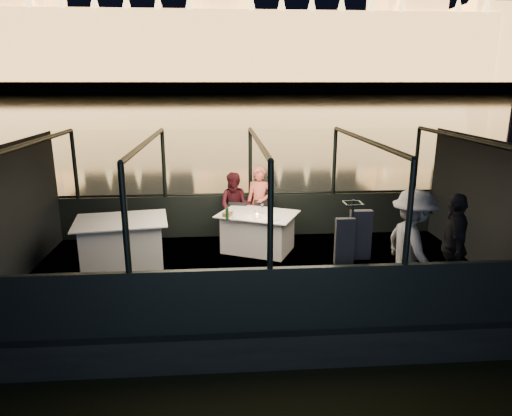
{
  "coord_description": "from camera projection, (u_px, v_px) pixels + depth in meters",
  "views": [
    {
      "loc": [
        -0.6,
        -7.47,
        3.72
      ],
      "look_at": [
        0.0,
        0.4,
        1.55
      ],
      "focal_mm": 32.0,
      "sensor_mm": 36.0,
      "label": 1
    }
  ],
  "objects": [
    {
      "name": "river_water",
      "position": [
        224.0,
        103.0,
        85.13
      ],
      "size": [
        500.0,
        500.0,
        0.0
      ],
      "primitive_type": "plane",
      "color": "black",
      "rests_on": "ground"
    },
    {
      "name": "boat_hull",
      "position": [
        258.0,
        297.0,
        8.21
      ],
      "size": [
        8.6,
        4.4,
        1.0
      ],
      "primitive_type": "cube",
      "color": "black",
      "rests_on": "river_water"
    },
    {
      "name": "boat_deck",
      "position": [
        258.0,
        272.0,
        8.08
      ],
      "size": [
        8.0,
        4.0,
        0.04
      ],
      "primitive_type": "cube",
      "color": "black",
      "rests_on": "boat_hull"
    },
    {
      "name": "gunwale_port",
      "position": [
        250.0,
        215.0,
        9.88
      ],
      "size": [
        8.0,
        0.08,
        0.9
      ],
      "primitive_type": "cube",
      "color": "black",
      "rests_on": "boat_deck"
    },
    {
      "name": "gunwale_starboard",
      "position": [
        270.0,
        299.0,
        6.03
      ],
      "size": [
        8.0,
        0.08,
        0.9
      ],
      "primitive_type": "cube",
      "color": "black",
      "rests_on": "boat_deck"
    },
    {
      "name": "cabin_glass_port",
      "position": [
        250.0,
        163.0,
        9.58
      ],
      "size": [
        8.0,
        0.02,
        1.4
      ],
      "primitive_type": null,
      "color": "#99B2B2",
      "rests_on": "gunwale_port"
    },
    {
      "name": "cabin_glass_starboard",
      "position": [
        270.0,
        216.0,
        5.73
      ],
      "size": [
        8.0,
        0.02,
        1.4
      ],
      "primitive_type": null,
      "color": "#99B2B2",
      "rests_on": "gunwale_starboard"
    },
    {
      "name": "cabin_roof_glass",
      "position": [
        258.0,
        141.0,
        7.47
      ],
      "size": [
        8.0,
        4.0,
        0.02
      ],
      "primitive_type": null,
      "color": "#99B2B2",
      "rests_on": "boat_deck"
    },
    {
      "name": "end_wall_fore",
      "position": [
        15.0,
        213.0,
        7.48
      ],
      "size": [
        0.02,
        4.0,
        2.3
      ],
      "primitive_type": null,
      "color": "black",
      "rests_on": "boat_deck"
    },
    {
      "name": "end_wall_aft",
      "position": [
        483.0,
        204.0,
        8.06
      ],
      "size": [
        0.02,
        4.0,
        2.3
      ],
      "primitive_type": null,
      "color": "black",
      "rests_on": "boat_deck"
    },
    {
      "name": "canopy_ribs",
      "position": [
        258.0,
        209.0,
        7.77
      ],
      "size": [
        8.0,
        4.0,
        2.3
      ],
      "primitive_type": null,
      "color": "black",
      "rests_on": "boat_deck"
    },
    {
      "name": "embankment",
      "position": [
        222.0,
        89.0,
        209.85
      ],
      "size": [
        400.0,
        140.0,
        6.0
      ],
      "primitive_type": "cube",
      "color": "#423D33",
      "rests_on": "ground"
    },
    {
      "name": "parliament_building",
      "position": [
        220.0,
        12.0,
        168.77
      ],
      "size": [
        220.0,
        32.0,
        60.0
      ],
      "primitive_type": null,
      "color": "#F2D18C",
      "rests_on": "embankment"
    },
    {
      "name": "dining_table_central",
      "position": [
        258.0,
        232.0,
        8.97
      ],
      "size": [
        1.76,
        1.56,
        0.77
      ],
      "primitive_type": "cube",
      "rotation": [
        0.0,
        0.0,
        -0.43
      ],
      "color": "white",
      "rests_on": "boat_deck"
    },
    {
      "name": "dining_table_aft",
      "position": [
        123.0,
        244.0,
        8.28
      ],
      "size": [
        1.77,
        1.4,
        0.86
      ],
      "primitive_type": "cube",
      "rotation": [
        0.0,
        0.0,
        0.15
      ],
      "color": "silver",
      "rests_on": "boat_deck"
    },
    {
      "name": "chair_port_left",
      "position": [
        238.0,
        223.0,
        9.36
      ],
      "size": [
        0.46,
        0.46,
        0.82
      ],
      "primitive_type": "cube",
      "rotation": [
        0.0,
        0.0,
        -0.21
      ],
      "color": "black",
      "rests_on": "boat_deck"
    },
    {
      "name": "chair_port_right",
      "position": [
        264.0,
        222.0,
        9.4
      ],
      "size": [
        0.46,
        0.46,
        0.86
      ],
      "primitive_type": "cube",
      "rotation": [
        0.0,
        0.0,
        0.14
      ],
      "color": "black",
      "rests_on": "boat_deck"
    },
    {
      "name": "coat_stand",
      "position": [
        350.0,
        255.0,
        6.37
      ],
      "size": [
        0.53,
        0.46,
        1.69
      ],
      "primitive_type": null,
      "rotation": [
        0.0,
        0.0,
        -0.19
      ],
      "color": "black",
      "rests_on": "boat_deck"
    },
    {
      "name": "person_woman_coral",
      "position": [
        260.0,
        205.0,
        9.57
      ],
      "size": [
        0.61,
        0.45,
        1.55
      ],
      "primitive_type": "imported",
      "rotation": [
        0.0,
        0.0,
        -0.15
      ],
      "color": "#EB6A55",
      "rests_on": "boat_deck"
    },
    {
      "name": "person_man_maroon",
      "position": [
        235.0,
        205.0,
        9.54
      ],
      "size": [
        0.79,
        0.67,
        1.44
      ],
      "primitive_type": "imported",
      "rotation": [
        0.0,
        0.0,
        -0.22
      ],
      "color": "#3D1118",
      "rests_on": "boat_deck"
    },
    {
      "name": "passenger_stripe",
      "position": [
        411.0,
        250.0,
        6.69
      ],
      "size": [
        0.78,
        1.22,
        1.77
      ],
      "primitive_type": "imported",
      "rotation": [
        0.0,
        0.0,
        1.7
      ],
      "color": "silver",
      "rests_on": "boat_deck"
    },
    {
      "name": "passenger_dark",
      "position": [
        453.0,
        245.0,
        6.89
      ],
      "size": [
        0.71,
        1.06,
        1.67
      ],
      "primitive_type": "imported",
      "rotation": [
        0.0,
        0.0,
        4.38
      ],
      "color": "black",
      "rests_on": "boat_deck"
    },
    {
      "name": "wine_bottle",
      "position": [
        227.0,
        212.0,
        8.41
      ],
      "size": [
        0.07,
        0.07,
        0.28
      ],
      "primitive_type": "cylinder",
      "rotation": [
        0.0,
        0.0,
        0.26
      ],
      "color": "#133516",
      "rests_on": "dining_table_central"
    },
    {
      "name": "bread_basket",
      "position": [
        227.0,
        214.0,
        8.67
      ],
      "size": [
        0.2,
        0.2,
        0.07
      ],
      "primitive_type": "cylinder",
      "rotation": [
        0.0,
        0.0,
        -0.06
      ],
      "color": "brown",
      "rests_on": "dining_table_central"
    },
    {
      "name": "amber_candle",
      "position": [
        257.0,
        215.0,
        8.6
      ],
      "size": [
        0.06,
        0.06,
        0.07
      ],
      "primitive_type": "cylinder",
      "rotation": [
        0.0,
        0.0,
        0.32
      ],
      "color": "#FF963F",
      "rests_on": "dining_table_central"
    },
    {
      "name": "plate_near",
      "position": [
        273.0,
        219.0,
        8.48
      ],
      "size": [
        0.3,
        0.3,
        0.01
      ],
      "primitive_type": "cylinder",
      "rotation": [
        0.0,
        0.0,
        0.33
      ],
      "color": "silver",
      "rests_on": "dining_table_central"
    },
    {
      "name": "plate_far",
      "position": [
        234.0,
        216.0,
        8.7
      ],
      "size": [
        0.33,
        0.33,
        0.02
      ],
      "primitive_type": "cylinder",
      "rotation": [
        0.0,
        0.0,
        0.35
      ],
      "color": "white",
      "rests_on": "dining_table_central"
    },
    {
      "name": "wine_glass_white",
      "position": [
        232.0,
        215.0,
        8.4
      ],
      "size": [
        0.09,
        0.09,
        0.2
      ],
      "primitive_type": null,
      "rotation": [
        0.0,
        0.0,
        0.36
      ],
      "color": "silver",
      "rests_on": "dining_table_central"
    },
    {
      "name": "wine_glass_red",
      "position": [
        262.0,
        209.0,
        8.86
      ],
      "size": [
        0.07,
        0.07,
        0.18
      ],
      "primitive_type": null,
      "rotation": [
        0.0,
        0.0,
        0.29
      ],
      "color": "silver",
      "rests_on": "dining_table_central"
    },
    {
      "name": "wine_glass_empty",
      "position": [
        256.0,
        215.0,
        8.46
      ],
      "size": [
        0.08,
        0.08,
        0.19
      ],
      "primitive_type": null,
      "rotation": [
        0.0,
        0.0,
        0.43
      ],
      "color": "silver",
      "rests_on": "dining_table_central"
    }
  ]
}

